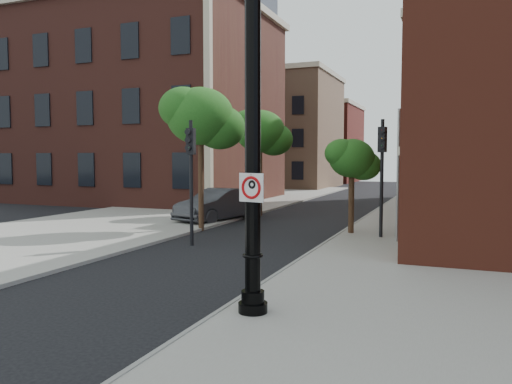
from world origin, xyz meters
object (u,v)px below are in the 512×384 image
at_px(parked_car, 218,205).
at_px(traffic_signal_left, 191,162).
at_px(no_parking_sign, 251,187).
at_px(traffic_signal_right, 382,159).
at_px(lamppost, 253,157).

distance_m(parked_car, traffic_signal_left, 7.59).
bearing_deg(no_parking_sign, parked_car, 131.01).
height_order(traffic_signal_left, traffic_signal_right, traffic_signal_right).
height_order(no_parking_sign, traffic_signal_right, traffic_signal_right).
height_order(lamppost, parked_car, lamppost).
relative_size(lamppost, traffic_signal_left, 1.54).
xyz_separation_m(no_parking_sign, traffic_signal_left, (-5.39, 7.16, 0.44)).
bearing_deg(traffic_signal_right, parked_car, 170.64).
relative_size(no_parking_sign, traffic_signal_right, 0.12).
xyz_separation_m(lamppost, parked_car, (-7.61, 13.85, -2.48)).
bearing_deg(traffic_signal_left, parked_car, 100.21).
height_order(lamppost, traffic_signal_left, lamppost).
bearing_deg(traffic_signal_right, no_parking_sign, -85.96).
relative_size(traffic_signal_left, traffic_signal_right, 0.97).
bearing_deg(lamppost, parked_car, 118.78).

